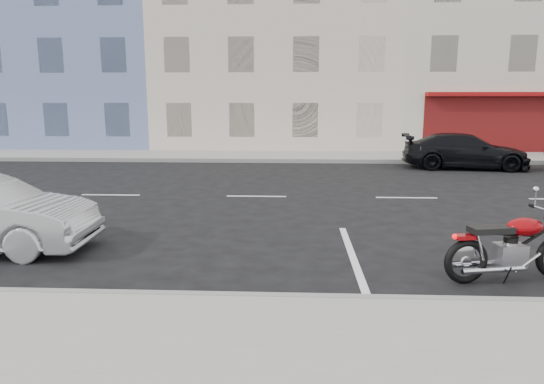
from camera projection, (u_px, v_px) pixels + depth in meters
The scene contains 7 objects.
ground at pixel (331, 197), 12.96m from camera, with size 120.00×120.00×0.00m, color black.
sidewalk_far at pixel (205, 156), 21.71m from camera, with size 80.00×3.40×0.15m, color gray.
curb_far at pixel (197, 160), 20.04m from camera, with size 80.00×0.12×0.16m, color gray.
bldg_blue at pixel (74, 31), 28.36m from camera, with size 12.00×12.00×13.00m, color slate.
bldg_cream at pixel (278, 43), 27.95m from camera, with size 12.00×12.00×11.50m, color beige.
bldg_corner at pixel (508, 33), 27.26m from camera, with size 14.00×12.00×12.50m, color beige.
car_far at pixel (465, 151), 18.15m from camera, with size 1.84×4.54×1.32m, color black.
Camera 1 is at (-0.98, -12.76, 2.59)m, focal length 32.00 mm.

